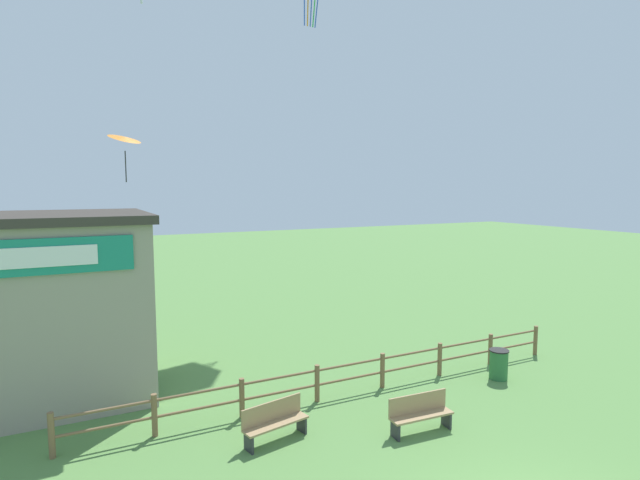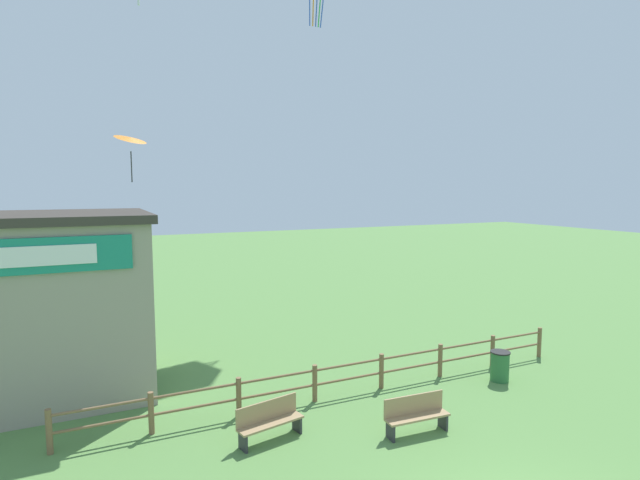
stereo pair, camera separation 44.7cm
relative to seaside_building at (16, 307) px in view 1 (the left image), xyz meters
The scene contains 6 objects.
wooden_fence 9.67m from the seaside_building, 24.98° to the right, with size 15.53×0.14×1.06m.
seaside_building is the anchor object (origin of this frame).
park_bench_near_fence 11.40m from the seaside_building, 36.73° to the right, with size 1.68×0.50×0.93m.
park_bench_by_building 8.13m from the seaside_building, 44.40° to the right, with size 1.71×0.73×0.93m.
trash_bin 14.42m from the seaside_building, 20.83° to the right, with size 0.60×0.60×0.94m.
kite_orange_delta 9.27m from the seaside_building, 60.71° to the left, with size 1.84×1.83×2.11m.
Camera 1 is at (-7.11, -5.31, 6.01)m, focal length 28.00 mm.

